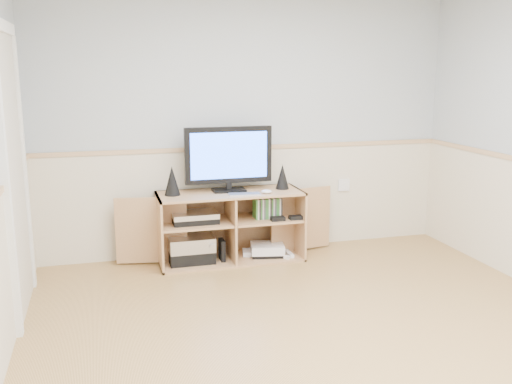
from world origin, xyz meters
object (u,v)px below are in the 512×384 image
media_cabinet (229,224)px  game_consoles (266,250)px  keyboard (245,194)px  monitor (229,157)px

media_cabinet → game_consoles: bearing=-11.6°
media_cabinet → keyboard: size_ratio=7.34×
keyboard → game_consoles: size_ratio=0.61×
media_cabinet → game_consoles: (0.34, -0.07, -0.26)m
monitor → keyboard: (0.10, -0.19, -0.32)m
keyboard → game_consoles: 0.65m
media_cabinet → monitor: bearing=-90.0°
monitor → game_consoles: size_ratio=1.75×
media_cabinet → monitor: (0.00, -0.01, 0.64)m
game_consoles → media_cabinet: bearing=168.4°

